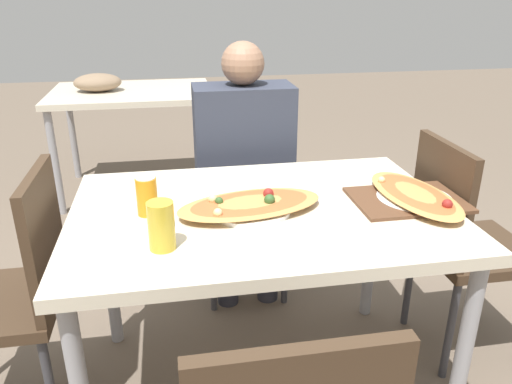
{
  "coord_description": "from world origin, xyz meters",
  "views": [
    {
      "loc": [
        -0.28,
        -1.47,
        1.42
      ],
      "look_at": [
        -0.02,
        -0.01,
        0.81
      ],
      "focal_mm": 35.0,
      "sensor_mm": 36.0,
      "label": 1
    }
  ],
  "objects_px": {
    "dining_table": "(262,228)",
    "pizza_main": "(250,205)",
    "chair_side_left": "(15,288)",
    "soda_can": "(147,196)",
    "drink_glass": "(161,226)",
    "chair_far_seated": "(241,188)",
    "pizza_second": "(415,195)",
    "person_seated": "(244,156)",
    "chair_side_right": "(462,238)"
  },
  "relations": [
    {
      "from": "chair_side_right",
      "to": "pizza_second",
      "type": "relative_size",
      "value": 1.92
    },
    {
      "from": "chair_far_seated",
      "to": "pizza_second",
      "type": "bearing_deg",
      "value": 121.31
    },
    {
      "from": "chair_far_seated",
      "to": "chair_side_right",
      "type": "xyz_separation_m",
      "value": [
        0.77,
        -0.66,
        0.0
      ]
    },
    {
      "from": "chair_side_right",
      "to": "pizza_second",
      "type": "bearing_deg",
      "value": -66.88
    },
    {
      "from": "dining_table",
      "to": "drink_glass",
      "type": "relative_size",
      "value": 8.93
    },
    {
      "from": "chair_side_left",
      "to": "soda_can",
      "type": "bearing_deg",
      "value": -91.0
    },
    {
      "from": "chair_side_right",
      "to": "pizza_main",
      "type": "xyz_separation_m",
      "value": [
        -0.85,
        -0.11,
        0.25
      ]
    },
    {
      "from": "dining_table",
      "to": "pizza_main",
      "type": "distance_m",
      "value": 0.11
    },
    {
      "from": "chair_side_left",
      "to": "pizza_main",
      "type": "xyz_separation_m",
      "value": [
        0.77,
        -0.04,
        0.25
      ]
    },
    {
      "from": "chair_side_left",
      "to": "pizza_second",
      "type": "relative_size",
      "value": 1.92
    },
    {
      "from": "chair_side_right",
      "to": "drink_glass",
      "type": "relative_size",
      "value": 6.51
    },
    {
      "from": "dining_table",
      "to": "soda_can",
      "type": "distance_m",
      "value": 0.39
    },
    {
      "from": "dining_table",
      "to": "pizza_second",
      "type": "bearing_deg",
      "value": -3.82
    },
    {
      "from": "soda_can",
      "to": "chair_far_seated",
      "type": "bearing_deg",
      "value": 61.19
    },
    {
      "from": "pizza_main",
      "to": "pizza_second",
      "type": "height_order",
      "value": "pizza_main"
    },
    {
      "from": "drink_glass",
      "to": "soda_can",
      "type": "bearing_deg",
      "value": 100.84
    },
    {
      "from": "chair_side_right",
      "to": "soda_can",
      "type": "distance_m",
      "value": 1.21
    },
    {
      "from": "person_seated",
      "to": "soda_can",
      "type": "bearing_deg",
      "value": 57.02
    },
    {
      "from": "person_seated",
      "to": "pizza_main",
      "type": "bearing_deg",
      "value": 82.95
    },
    {
      "from": "dining_table",
      "to": "chair_far_seated",
      "type": "xyz_separation_m",
      "value": [
        0.04,
        0.75,
        -0.16
      ]
    },
    {
      "from": "person_seated",
      "to": "pizza_main",
      "type": "distance_m",
      "value": 0.67
    },
    {
      "from": "dining_table",
      "to": "pizza_main",
      "type": "xyz_separation_m",
      "value": [
        -0.04,
        -0.02,
        0.09
      ]
    },
    {
      "from": "person_seated",
      "to": "pizza_second",
      "type": "relative_size",
      "value": 2.58
    },
    {
      "from": "chair_side_left",
      "to": "person_seated",
      "type": "distance_m",
      "value": 1.07
    },
    {
      "from": "chair_side_left",
      "to": "chair_side_right",
      "type": "distance_m",
      "value": 1.62
    },
    {
      "from": "pizza_main",
      "to": "chair_far_seated",
      "type": "bearing_deg",
      "value": 83.97
    },
    {
      "from": "chair_side_left",
      "to": "person_seated",
      "type": "height_order",
      "value": "person_seated"
    },
    {
      "from": "chair_far_seated",
      "to": "pizza_main",
      "type": "height_order",
      "value": "chair_far_seated"
    },
    {
      "from": "pizza_second",
      "to": "chair_far_seated",
      "type": "bearing_deg",
      "value": 121.31
    },
    {
      "from": "dining_table",
      "to": "chair_side_left",
      "type": "relative_size",
      "value": 1.37
    },
    {
      "from": "dining_table",
      "to": "pizza_main",
      "type": "bearing_deg",
      "value": -158.17
    },
    {
      "from": "dining_table",
      "to": "chair_far_seated",
      "type": "bearing_deg",
      "value": 87.04
    },
    {
      "from": "chair_side_left",
      "to": "pizza_second",
      "type": "xyz_separation_m",
      "value": [
        1.33,
        -0.06,
        0.25
      ]
    },
    {
      "from": "chair_side_left",
      "to": "chair_side_right",
      "type": "height_order",
      "value": "same"
    },
    {
      "from": "chair_side_left",
      "to": "pizza_second",
      "type": "bearing_deg",
      "value": -92.54
    },
    {
      "from": "person_seated",
      "to": "drink_glass",
      "type": "xyz_separation_m",
      "value": [
        -0.36,
        -0.86,
        0.1
      ]
    },
    {
      "from": "soda_can",
      "to": "drink_glass",
      "type": "height_order",
      "value": "drink_glass"
    },
    {
      "from": "chair_far_seated",
      "to": "drink_glass",
      "type": "relative_size",
      "value": 6.51
    },
    {
      "from": "pizza_main",
      "to": "drink_glass",
      "type": "height_order",
      "value": "drink_glass"
    },
    {
      "from": "chair_side_right",
      "to": "pizza_second",
      "type": "height_order",
      "value": "chair_side_right"
    },
    {
      "from": "drink_glass",
      "to": "dining_table",
      "type": "bearing_deg",
      "value": 34.28
    },
    {
      "from": "dining_table",
      "to": "chair_side_left",
      "type": "distance_m",
      "value": 0.83
    },
    {
      "from": "chair_far_seated",
      "to": "pizza_second",
      "type": "distance_m",
      "value": 0.96
    },
    {
      "from": "person_seated",
      "to": "pizza_second",
      "type": "xyz_separation_m",
      "value": [
        0.48,
        -0.68,
        0.05
      ]
    },
    {
      "from": "dining_table",
      "to": "pizza_main",
      "type": "height_order",
      "value": "pizza_main"
    },
    {
      "from": "chair_far_seated",
      "to": "chair_side_right",
      "type": "height_order",
      "value": "same"
    },
    {
      "from": "soda_can",
      "to": "drink_glass",
      "type": "distance_m",
      "value": 0.24
    },
    {
      "from": "chair_far_seated",
      "to": "chair_side_left",
      "type": "relative_size",
      "value": 1.0
    },
    {
      "from": "person_seated",
      "to": "drink_glass",
      "type": "relative_size",
      "value": 8.73
    },
    {
      "from": "soda_can",
      "to": "pizza_second",
      "type": "relative_size",
      "value": 0.27
    }
  ]
}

